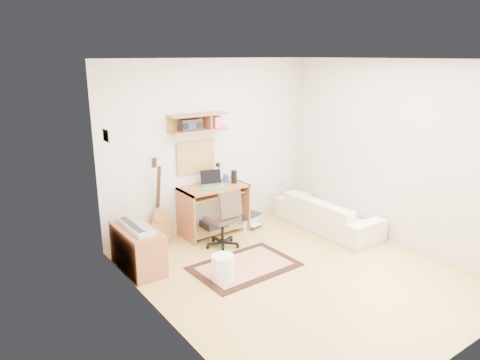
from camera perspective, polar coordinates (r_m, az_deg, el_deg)
floor at (r=5.71m, az=7.55°, el=-11.90°), size 3.60×4.00×0.01m
ceiling at (r=5.05m, az=8.66°, el=15.28°), size 3.60×4.00×0.01m
back_wall at (r=6.78m, az=-3.68°, el=4.45°), size 3.60×0.01×2.60m
left_wall at (r=4.24m, az=-9.98°, el=-2.88°), size 0.01×4.00×2.60m
right_wall at (r=6.58m, az=19.57°, el=3.20°), size 0.01×4.00×2.60m
wall_shelf at (r=6.45m, az=-5.41°, el=7.43°), size 0.90×0.25×0.26m
cork_board at (r=6.64m, az=-5.75°, el=3.00°), size 0.64×0.03×0.49m
wall_photo at (r=5.50m, az=-16.94°, el=5.53°), size 0.02×0.20×0.15m
desk at (r=6.72m, az=-3.43°, el=-3.85°), size 1.00×0.55×0.75m
laptop at (r=6.54m, az=-3.58°, el=0.13°), size 0.39×0.39×0.24m
speaker at (r=6.72m, az=-0.78°, el=0.43°), size 0.09×0.09×0.20m
desk_lamp at (r=6.77m, az=-2.72°, el=1.07°), size 0.11×0.11×0.32m
pencil_cup at (r=6.82m, az=-1.88°, el=0.27°), size 0.08×0.08×0.11m
boombox at (r=6.38m, az=-6.49°, el=7.12°), size 0.31×0.14×0.16m
rug at (r=5.81m, az=0.59°, el=-11.11°), size 1.34×0.91×0.02m
task_chair at (r=6.21m, az=-2.31°, el=-4.92°), size 0.48×0.48×0.88m
cabinet at (r=5.80m, az=-13.15°, el=-8.64°), size 0.40×0.90×0.55m
music_keyboard at (r=5.69m, az=-13.34°, el=-5.82°), size 0.23×0.72×0.06m
guitar at (r=6.38m, az=-10.29°, el=-2.76°), size 0.34×0.22×1.26m
waste_basket at (r=5.42m, az=-2.23°, el=-11.33°), size 0.36×0.36×0.33m
printer at (r=7.10m, az=0.61°, el=-5.19°), size 0.54×0.46×0.18m
sofa at (r=7.01m, az=11.34°, el=-3.60°), size 0.51×1.73×0.68m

